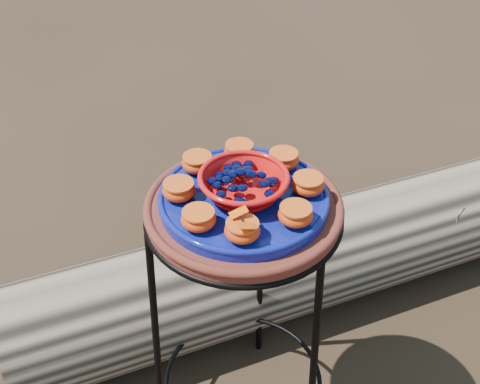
% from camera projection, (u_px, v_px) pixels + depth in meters
% --- Properties ---
extents(plant_stand, '(0.44, 0.44, 0.70)m').
position_uv_depth(plant_stand, '(243.00, 328.00, 1.43)').
color(plant_stand, black).
rests_on(plant_stand, ground).
extents(terracotta_saucer, '(0.39, 0.39, 0.03)m').
position_uv_depth(terracotta_saucer, '(244.00, 210.00, 1.20)').
color(terracotta_saucer, '#5A2217').
rests_on(terracotta_saucer, plant_stand).
extents(cobalt_plate, '(0.34, 0.34, 0.02)m').
position_uv_depth(cobalt_plate, '(244.00, 199.00, 1.19)').
color(cobalt_plate, '#080261').
rests_on(cobalt_plate, terracotta_saucer).
extents(red_bowl, '(0.17, 0.17, 0.05)m').
position_uv_depth(red_bowl, '(244.00, 185.00, 1.17)').
color(red_bowl, red).
rests_on(red_bowl, cobalt_plate).
extents(glass_gems, '(0.13, 0.13, 0.02)m').
position_uv_depth(glass_gems, '(244.00, 171.00, 1.14)').
color(glass_gems, black).
rests_on(glass_gems, red_bowl).
extents(orange_half_0, '(0.07, 0.07, 0.04)m').
position_uv_depth(orange_half_0, '(242.00, 230.00, 1.07)').
color(orange_half_0, '#B71503').
rests_on(orange_half_0, cobalt_plate).
extents(orange_half_1, '(0.07, 0.07, 0.04)m').
position_uv_depth(orange_half_1, '(295.00, 215.00, 1.10)').
color(orange_half_1, '#B71503').
rests_on(orange_half_1, cobalt_plate).
extents(orange_half_2, '(0.07, 0.07, 0.04)m').
position_uv_depth(orange_half_2, '(308.00, 185.00, 1.18)').
color(orange_half_2, '#B71503').
rests_on(orange_half_2, cobalt_plate).
extents(orange_half_3, '(0.07, 0.07, 0.04)m').
position_uv_depth(orange_half_3, '(283.00, 160.00, 1.24)').
color(orange_half_3, '#B71503').
rests_on(orange_half_3, cobalt_plate).
extents(orange_half_4, '(0.07, 0.07, 0.04)m').
position_uv_depth(orange_half_4, '(239.00, 152.00, 1.27)').
color(orange_half_4, '#B71503').
rests_on(orange_half_4, cobalt_plate).
extents(orange_half_5, '(0.07, 0.07, 0.04)m').
position_uv_depth(orange_half_5, '(197.00, 163.00, 1.23)').
color(orange_half_5, '#B71503').
rests_on(orange_half_5, cobalt_plate).
extents(orange_half_6, '(0.07, 0.07, 0.04)m').
position_uv_depth(orange_half_6, '(179.00, 190.00, 1.16)').
color(orange_half_6, '#B71503').
rests_on(orange_half_6, cobalt_plate).
extents(orange_half_7, '(0.07, 0.07, 0.04)m').
position_uv_depth(orange_half_7, '(199.00, 219.00, 1.09)').
color(orange_half_7, '#B71503').
rests_on(orange_half_7, cobalt_plate).
extents(butterfly, '(0.08, 0.08, 0.01)m').
position_uv_depth(butterfly, '(242.00, 220.00, 1.06)').
color(butterfly, '#DE500A').
rests_on(butterfly, orange_half_0).
extents(driftwood_log, '(1.70, 1.38, 0.33)m').
position_uv_depth(driftwood_log, '(296.00, 261.00, 1.87)').
color(driftwood_log, black).
rests_on(driftwood_log, ground).
extents(foliage_left, '(0.28, 0.28, 0.14)m').
position_uv_depth(foliage_left, '(117.00, 298.00, 1.88)').
color(foliage_left, '#155415').
rests_on(foliage_left, ground).
extents(foliage_back, '(0.30, 0.30, 0.15)m').
position_uv_depth(foliage_back, '(209.00, 240.00, 2.08)').
color(foliage_back, '#155415').
rests_on(foliage_back, ground).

